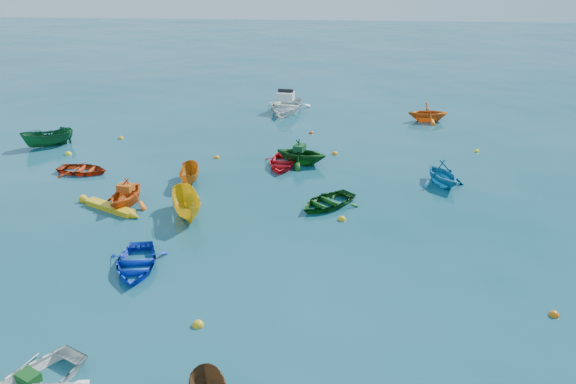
{
  "coord_description": "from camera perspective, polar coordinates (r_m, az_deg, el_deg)",
  "views": [
    {
      "loc": [
        2.02,
        -19.9,
        11.26
      ],
      "look_at": [
        0.0,
        5.0,
        0.4
      ],
      "focal_mm": 35.0,
      "sensor_mm": 36.0,
      "label": 1
    }
  ],
  "objects": [
    {
      "name": "ground",
      "position": [
        22.95,
        -1.02,
        -5.89
      ],
      "size": [
        160.0,
        160.0,
        0.0
      ],
      "primitive_type": "plane",
      "color": "#0A404B",
      "rests_on": "ground"
    },
    {
      "name": "dinghy_blue_sw",
      "position": [
        22.46,
        -15.15,
        -7.49
      ],
      "size": [
        2.83,
        3.53,
        0.65
      ],
      "primitive_type": "imported",
      "rotation": [
        0.0,
        0.0,
        0.2
      ],
      "color": "#0F36C3",
      "rests_on": "ground"
    },
    {
      "name": "dinghy_orange_w",
      "position": [
        27.9,
        -16.02,
        -1.28
      ],
      "size": [
        2.8,
        3.1,
        1.43
      ],
      "primitive_type": "imported",
      "rotation": [
        0.0,
        0.0,
        -0.19
      ],
      "color": "orange",
      "rests_on": "ground"
    },
    {
      "name": "sampan_yellow_mid",
      "position": [
        26.15,
        -10.13,
        -2.4
      ],
      "size": [
        2.34,
        3.47,
        1.26
      ],
      "primitive_type": "imported",
      "rotation": [
        0.0,
        0.0,
        0.38
      ],
      "color": "gold",
      "rests_on": "ground"
    },
    {
      "name": "dinghy_green_e",
      "position": [
        26.78,
        3.96,
        -1.42
      ],
      "size": [
        3.74,
        3.75,
        0.64
      ],
      "primitive_type": "imported",
      "rotation": [
        0.0,
        0.0,
        -0.77
      ],
      "color": "#104712",
      "rests_on": "ground"
    },
    {
      "name": "dinghy_cyan_se",
      "position": [
        30.22,
        15.3,
        0.75
      ],
      "size": [
        3.11,
        3.32,
        1.4
      ],
      "primitive_type": "imported",
      "rotation": [
        0.0,
        0.0,
        0.37
      ],
      "color": "teal",
      "rests_on": "ground"
    },
    {
      "name": "dinghy_red_nw",
      "position": [
        32.68,
        -20.09,
        1.85
      ],
      "size": [
        2.98,
        2.28,
        0.58
      ],
      "primitive_type": "imported",
      "rotation": [
        0.0,
        0.0,
        1.46
      ],
      "color": "#AF300E",
      "rests_on": "ground"
    },
    {
      "name": "sampan_orange_n",
      "position": [
        29.86,
        -9.9,
        0.98
      ],
      "size": [
        1.36,
        2.7,
        1.0
      ],
      "primitive_type": "imported",
      "rotation": [
        0.0,
        0.0,
        0.15
      ],
      "color": "#C06712",
      "rests_on": "ground"
    },
    {
      "name": "dinghy_green_n",
      "position": [
        32.01,
        1.34,
        2.89
      ],
      "size": [
        3.46,
        3.18,
        1.53
      ],
      "primitive_type": "imported",
      "rotation": [
        0.0,
        0.0,
        1.3
      ],
      "color": "#124F15",
      "rests_on": "ground"
    },
    {
      "name": "dinghy_red_far",
      "position": [
        31.62,
        -0.64,
        2.63
      ],
      "size": [
        2.2,
        3.06,
        0.63
      ],
      "primitive_type": "imported",
      "rotation": [
        0.0,
        0.0,
        -0.01
      ],
      "color": "red",
      "rests_on": "ground"
    },
    {
      "name": "dinghy_orange_far",
      "position": [
        41.35,
        13.97,
        7.0
      ],
      "size": [
        2.99,
        2.63,
        1.47
      ],
      "primitive_type": "imported",
      "rotation": [
        0.0,
        0.0,
        1.65
      ],
      "color": "#D56214",
      "rests_on": "ground"
    },
    {
      "name": "sampan_green_far",
      "position": [
        37.92,
        -23.08,
        4.3
      ],
      "size": [
        3.21,
        2.57,
        1.18
      ],
      "primitive_type": "imported",
      "rotation": [
        0.0,
        0.0,
        -1.02
      ],
      "color": "#125027",
      "rests_on": "ground"
    },
    {
      "name": "kayak_yellow",
      "position": [
        27.6,
        -17.59,
        -1.75
      ],
      "size": [
        3.39,
        2.09,
        0.35
      ],
      "primitive_type": null,
      "rotation": [
        0.0,
        0.0,
        1.09
      ],
      "color": "gold",
      "rests_on": "ground"
    },
    {
      "name": "motorboat_white",
      "position": [
        42.74,
        -0.24,
        8.22
      ],
      "size": [
        3.95,
        5.14,
        1.59
      ],
      "primitive_type": "imported",
      "rotation": [
        0.0,
        0.0,
        -0.12
      ],
      "color": "white",
      "rests_on": "ground"
    },
    {
      "name": "tarp_green_a",
      "position": [
        17.63,
        -24.86,
        -16.75
      ],
      "size": [
        0.72,
        0.65,
        0.28
      ],
      "primitive_type": "cube",
      "rotation": [
        0.0,
        0.0,
        -0.46
      ],
      "color": "#134C19",
      "rests_on": "dinghy_white_near"
    },
    {
      "name": "tarp_orange_a",
      "position": [
        27.59,
        -16.17,
        0.43
      ],
      "size": [
        0.79,
        0.65,
        0.34
      ],
      "primitive_type": "cube",
      "rotation": [
        0.0,
        0.0,
        -0.19
      ],
      "color": "#CC5215",
      "rests_on": "dinghy_orange_w"
    },
    {
      "name": "tarp_green_b",
      "position": [
        31.72,
        1.18,
        4.51
      ],
      "size": [
        0.74,
        0.87,
        0.36
      ],
      "primitive_type": "cube",
      "rotation": [
        0.0,
        0.0,
        1.3
      ],
      "color": "#11471F",
      "rests_on": "dinghy_green_n"
    },
    {
      "name": "buoy_ye_a",
      "position": [
        18.97,
        -9.13,
        -13.25
      ],
      "size": [
        0.39,
        0.39,
        0.39
      ],
      "primitive_type": "sphere",
      "color": "gold",
      "rests_on": "ground"
    },
    {
      "name": "buoy_or_b",
      "position": [
        21.15,
        25.38,
        -11.26
      ],
      "size": [
        0.34,
        0.34,
        0.34
      ],
      "primitive_type": "sphere",
      "color": "#D7620B",
      "rests_on": "ground"
    },
    {
      "name": "buoy_ye_b",
      "position": [
        35.94,
        -21.41,
        3.57
      ],
      "size": [
        0.39,
        0.39,
        0.39
      ],
      "primitive_type": "sphere",
      "color": "yellow",
      "rests_on": "ground"
    },
    {
      "name": "buoy_or_c",
      "position": [
        33.16,
        -7.26,
        3.45
      ],
      "size": [
        0.32,
        0.32,
        0.32
      ],
      "primitive_type": "sphere",
      "color": "orange",
      "rests_on": "ground"
    },
    {
      "name": "buoy_ye_c",
      "position": [
        25.49,
        5.5,
        -2.83
      ],
      "size": [
        0.38,
        0.38,
        0.38
      ],
      "primitive_type": "sphere",
      "color": "gold",
      "rests_on": "ground"
    },
    {
      "name": "buoy_or_d",
      "position": [
        33.64,
        4.77,
        3.86
      ],
      "size": [
        0.35,
        0.35,
        0.35
      ],
      "primitive_type": "sphere",
      "color": "orange",
      "rests_on": "ground"
    },
    {
      "name": "buoy_ye_d",
      "position": [
        37.88,
        -16.61,
        5.21
      ],
      "size": [
        0.36,
        0.36,
        0.36
      ],
      "primitive_type": "sphere",
      "color": "gold",
      "rests_on": "ground"
    },
    {
      "name": "buoy_or_e",
      "position": [
        37.45,
        2.38,
        5.98
      ],
      "size": [
        0.3,
        0.3,
        0.3
      ],
      "primitive_type": "sphere",
      "color": "#E4520C",
      "rests_on": "ground"
    },
    {
      "name": "buoy_ye_e",
      "position": [
        35.79,
        18.62,
        3.9
      ],
      "size": [
        0.31,
        0.31,
        0.31
      ],
      "primitive_type": "sphere",
      "color": "yellow",
      "rests_on": "ground"
    }
  ]
}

